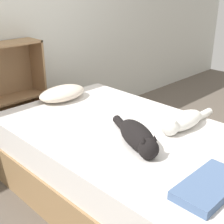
# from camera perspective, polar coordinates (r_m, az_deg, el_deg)

# --- Properties ---
(ground_plane) EXTENTS (8.00, 8.00, 0.00)m
(ground_plane) POSITION_cam_1_polar(r_m,az_deg,el_deg) (2.61, 2.48, -14.55)
(ground_plane) COLOR brown
(wall_back) EXTENTS (8.00, 0.06, 2.50)m
(wall_back) POSITION_cam_1_polar(r_m,az_deg,el_deg) (3.27, -17.25, 16.03)
(wall_back) COLOR silver
(wall_back) RESTS_ON ground_plane
(bed) EXTENTS (1.28, 2.06, 0.56)m
(bed) POSITION_cam_1_polar(r_m,az_deg,el_deg) (2.45, 2.59, -9.37)
(bed) COLOR #99754C
(bed) RESTS_ON ground_plane
(pillow) EXTENTS (0.46, 0.29, 0.13)m
(pillow) POSITION_cam_1_polar(r_m,az_deg,el_deg) (2.91, -9.09, 3.42)
(pillow) COLOR beige
(pillow) RESTS_ON bed
(cat_light) EXTENTS (0.60, 0.18, 0.15)m
(cat_light) POSITION_cam_1_polar(r_m,az_deg,el_deg) (2.36, 12.73, -1.65)
(cat_light) COLOR white
(cat_light) RESTS_ON bed
(cat_dark) EXTENTS (0.37, 0.59, 0.15)m
(cat_dark) POSITION_cam_1_polar(r_m,az_deg,el_deg) (2.07, 4.72, -4.50)
(cat_dark) COLOR black
(cat_dark) RESTS_ON bed
(blanket_fold) EXTENTS (0.44, 0.22, 0.05)m
(blanket_fold) POSITION_cam_1_polar(r_m,az_deg,el_deg) (1.76, 17.39, -12.78)
(blanket_fold) COLOR #4C668E
(blanket_fold) RESTS_ON bed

